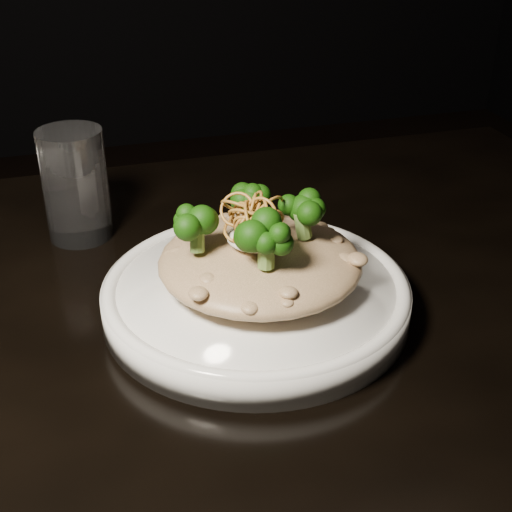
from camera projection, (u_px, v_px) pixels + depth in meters
The scene contains 7 objects.
table at pixel (177, 423), 0.62m from camera, with size 1.10×0.80×0.75m.
plate at pixel (256, 297), 0.62m from camera, with size 0.27×0.27×0.03m, color white.
risotto at pixel (260, 261), 0.61m from camera, with size 0.18×0.18×0.04m, color brown.
broccoli at pixel (256, 222), 0.58m from camera, with size 0.12×0.12×0.04m, color black, non-canonical shape.
cheese at pixel (256, 237), 0.59m from camera, with size 0.05×0.05×0.01m, color white.
shallots at pixel (254, 212), 0.58m from camera, with size 0.05×0.05×0.03m, color brown, non-canonical shape.
drinking_glass at pixel (75, 185), 0.72m from camera, with size 0.07×0.07×0.12m, color silver.
Camera 1 is at (-0.07, -0.47, 1.10)m, focal length 50.00 mm.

